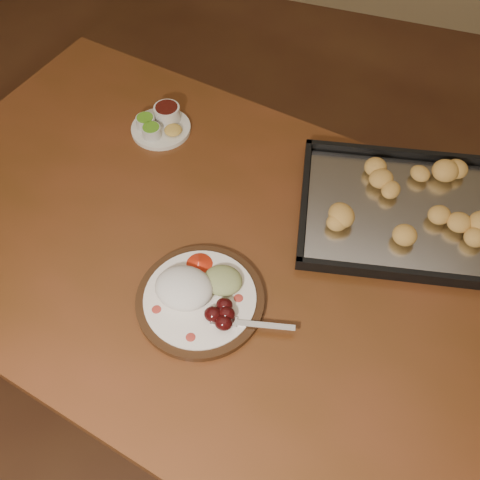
% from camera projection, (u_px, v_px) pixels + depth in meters
% --- Properties ---
extents(ground, '(4.00, 4.00, 0.00)m').
position_uv_depth(ground, '(188.00, 295.00, 1.95)').
color(ground, brown).
rests_on(ground, ground).
extents(dining_table, '(1.65, 1.18, 0.75)m').
position_uv_depth(dining_table, '(218.00, 269.00, 1.24)').
color(dining_table, brown).
rests_on(dining_table, ground).
extents(dinner_plate, '(0.33, 0.26, 0.06)m').
position_uv_depth(dinner_plate, '(199.00, 294.00, 1.07)').
color(dinner_plate, '#311C0D').
rests_on(dinner_plate, dining_table).
extents(condiment_saucer, '(0.15, 0.15, 0.05)m').
position_uv_depth(condiment_saucer, '(161.00, 123.00, 1.36)').
color(condiment_saucer, silver).
rests_on(condiment_saucer, dining_table).
extents(baking_tray, '(0.55, 0.45, 0.05)m').
position_uv_depth(baking_tray, '(410.00, 210.00, 1.19)').
color(baking_tray, black).
rests_on(baking_tray, dining_table).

